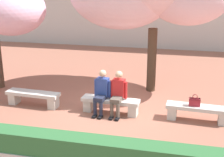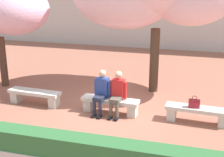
% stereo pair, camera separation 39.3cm
% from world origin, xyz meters
% --- Properties ---
extents(ground_plane, '(100.00, 100.00, 0.00)m').
position_xyz_m(ground_plane, '(0.00, 0.00, 0.00)').
color(ground_plane, '#9E604C').
extents(stone_bench_west_end, '(1.72, 0.52, 0.45)m').
position_xyz_m(stone_bench_west_end, '(-2.46, 0.00, 0.30)').
color(stone_bench_west_end, beige).
rests_on(stone_bench_west_end, ground).
extents(stone_bench_near_west, '(1.72, 0.52, 0.45)m').
position_xyz_m(stone_bench_near_west, '(0.00, 0.00, 0.30)').
color(stone_bench_near_west, beige).
rests_on(stone_bench_near_west, ground).
extents(stone_bench_center, '(1.72, 0.52, 0.45)m').
position_xyz_m(stone_bench_center, '(2.46, 0.00, 0.30)').
color(stone_bench_center, beige).
rests_on(stone_bench_center, ground).
extents(person_seated_left, '(0.51, 0.71, 1.29)m').
position_xyz_m(person_seated_left, '(-0.25, -0.05, 0.70)').
color(person_seated_left, black).
rests_on(person_seated_left, ground).
extents(person_seated_right, '(0.51, 0.70, 1.29)m').
position_xyz_m(person_seated_right, '(0.23, -0.05, 0.70)').
color(person_seated_right, black).
rests_on(person_seated_right, ground).
extents(handbag, '(0.30, 0.15, 0.34)m').
position_xyz_m(handbag, '(2.37, -0.02, 0.58)').
color(handbag, '#A3232D').
rests_on(handbag, stone_bench_center).
extents(planter_hedge_foreground, '(10.86, 0.50, 0.80)m').
position_xyz_m(planter_hedge_foreground, '(0.00, -3.02, 0.39)').
color(planter_hedge_foreground, beige).
rests_on(planter_hedge_foreground, ground).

